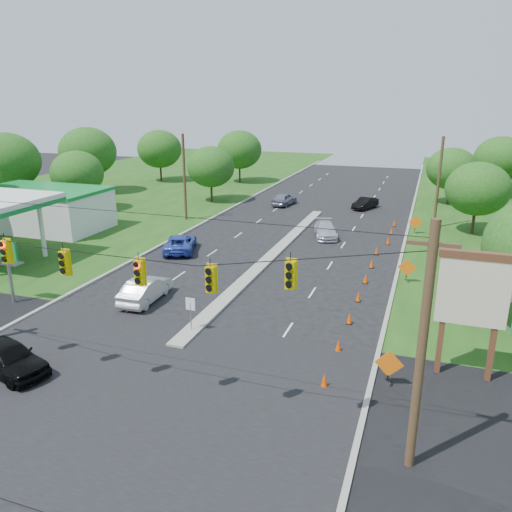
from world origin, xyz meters
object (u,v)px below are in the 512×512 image
at_px(pylon_sign, 480,297).
at_px(black_sedan, 8,357).
at_px(gas_station, 33,207).
at_px(blue_pickup, 180,243).
at_px(white_sedan, 145,290).

relative_size(pylon_sign, black_sedan, 1.30).
height_order(gas_station, black_sedan, gas_station).
xyz_separation_m(gas_station, black_sedan, (17.37, -20.94, -1.77)).
bearing_deg(pylon_sign, black_sedan, -161.50).
xyz_separation_m(pylon_sign, blue_pickup, (-22.08, 13.40, -3.28)).
relative_size(white_sedan, blue_pickup, 0.90).
bearing_deg(white_sedan, pylon_sign, 168.11).
relative_size(black_sedan, blue_pickup, 0.91).
bearing_deg(black_sedan, white_sedan, 5.98).
bearing_deg(gas_station, pylon_sign, -20.31).
relative_size(gas_station, white_sedan, 4.23).
xyz_separation_m(pylon_sign, black_sedan, (-20.58, -6.89, -3.20)).
relative_size(pylon_sign, white_sedan, 1.32).
bearing_deg(pylon_sign, white_sedan, 171.32).
relative_size(gas_station, black_sedan, 4.18).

